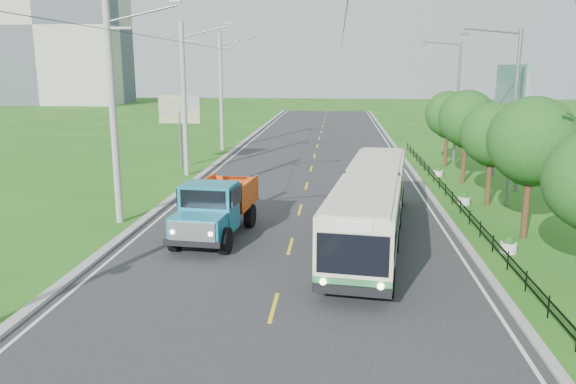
# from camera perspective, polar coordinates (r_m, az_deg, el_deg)

# --- Properties ---
(ground) EXTENTS (240.00, 240.00, 0.00)m
(ground) POSITION_cam_1_polar(r_m,az_deg,el_deg) (17.32, -1.46, -11.69)
(ground) COLOR #246016
(ground) RESTS_ON ground
(road) EXTENTS (14.00, 120.00, 0.02)m
(road) POSITION_cam_1_polar(r_m,az_deg,el_deg) (36.44, 2.07, 1.27)
(road) COLOR #28282B
(road) RESTS_ON ground
(curb_left) EXTENTS (0.40, 120.00, 0.15)m
(curb_left) POSITION_cam_1_polar(r_m,az_deg,el_deg) (37.48, -9.00, 1.54)
(curb_left) COLOR #9E9E99
(curb_left) RESTS_ON ground
(curb_right) EXTENTS (0.30, 120.00, 0.10)m
(curb_right) POSITION_cam_1_polar(r_m,az_deg,el_deg) (36.78, 13.27, 1.11)
(curb_right) COLOR #9E9E99
(curb_right) RESTS_ON ground
(edge_line_left) EXTENTS (0.12, 120.00, 0.00)m
(edge_line_left) POSITION_cam_1_polar(r_m,az_deg,el_deg) (37.36, -8.17, 1.45)
(edge_line_left) COLOR silver
(edge_line_left) RESTS_ON road
(edge_line_right) EXTENTS (0.12, 120.00, 0.00)m
(edge_line_right) POSITION_cam_1_polar(r_m,az_deg,el_deg) (36.71, 12.49, 1.08)
(edge_line_right) COLOR silver
(edge_line_right) RESTS_ON road
(centre_dash) EXTENTS (0.12, 2.20, 0.00)m
(centre_dash) POSITION_cam_1_polar(r_m,az_deg,el_deg) (17.31, -1.47, -11.62)
(centre_dash) COLOR yellow
(centre_dash) RESTS_ON road
(railing_right) EXTENTS (0.04, 40.00, 0.60)m
(railing_right) POSITION_cam_1_polar(r_m,az_deg,el_deg) (31.09, 16.37, -0.65)
(railing_right) COLOR black
(railing_right) RESTS_ON ground
(pole_near) EXTENTS (3.51, 0.32, 10.00)m
(pole_near) POSITION_cam_1_polar(r_m,az_deg,el_deg) (26.75, -17.29, 7.64)
(pole_near) COLOR gray
(pole_near) RESTS_ON ground
(pole_mid) EXTENTS (3.51, 0.32, 10.00)m
(pole_mid) POSITION_cam_1_polar(r_m,az_deg,el_deg) (38.11, -10.46, 9.27)
(pole_mid) COLOR gray
(pole_mid) RESTS_ON ground
(pole_far) EXTENTS (3.51, 0.32, 10.00)m
(pole_far) POSITION_cam_1_polar(r_m,az_deg,el_deg) (49.77, -6.77, 10.10)
(pole_far) COLOR gray
(pole_far) RESTS_ON ground
(tree_third) EXTENTS (3.60, 3.62, 6.00)m
(tree_third) POSITION_cam_1_polar(r_m,az_deg,el_deg) (25.35, 23.54, 4.41)
(tree_third) COLOR #382314
(tree_third) RESTS_ON ground
(tree_fourth) EXTENTS (3.24, 3.31, 5.40)m
(tree_fourth) POSITION_cam_1_polar(r_m,az_deg,el_deg) (31.10, 20.06, 5.26)
(tree_fourth) COLOR #382314
(tree_fourth) RESTS_ON ground
(tree_fifth) EXTENTS (3.48, 3.52, 5.80)m
(tree_fifth) POSITION_cam_1_polar(r_m,az_deg,el_deg) (36.87, 17.72, 6.86)
(tree_fifth) COLOR #382314
(tree_fifth) RESTS_ON ground
(tree_back) EXTENTS (3.30, 3.36, 5.50)m
(tree_back) POSITION_cam_1_polar(r_m,az_deg,el_deg) (42.74, 15.98, 7.39)
(tree_back) COLOR #382314
(tree_back) RESTS_ON ground
(streetlight_mid) EXTENTS (3.02, 0.20, 9.07)m
(streetlight_mid) POSITION_cam_1_polar(r_m,az_deg,el_deg) (31.06, 21.71, 7.57)
(streetlight_mid) COLOR slate
(streetlight_mid) RESTS_ON ground
(streetlight_far) EXTENTS (3.02, 0.20, 9.07)m
(streetlight_far) POSITION_cam_1_polar(r_m,az_deg,el_deg) (44.63, 16.64, 9.16)
(streetlight_far) COLOR slate
(streetlight_far) RESTS_ON ground
(planter_near) EXTENTS (0.64, 0.64, 0.67)m
(planter_near) POSITION_cam_1_polar(r_m,az_deg,el_deg) (23.73, 21.49, -5.08)
(planter_near) COLOR silver
(planter_near) RESTS_ON ground
(planter_mid) EXTENTS (0.64, 0.64, 0.67)m
(planter_mid) POSITION_cam_1_polar(r_m,az_deg,el_deg) (31.21, 17.44, -0.70)
(planter_mid) COLOR silver
(planter_mid) RESTS_ON ground
(planter_far) EXTENTS (0.64, 0.64, 0.67)m
(planter_far) POSITION_cam_1_polar(r_m,az_deg,el_deg) (38.90, 14.99, 1.98)
(planter_far) COLOR silver
(planter_far) RESTS_ON ground
(billboard_left) EXTENTS (3.00, 0.20, 5.20)m
(billboard_left) POSITION_cam_1_polar(r_m,az_deg,el_deg) (41.40, -10.96, 7.79)
(billboard_left) COLOR slate
(billboard_left) RESTS_ON ground
(billboard_right) EXTENTS (0.24, 6.00, 7.30)m
(billboard_right) POSITION_cam_1_polar(r_m,az_deg,el_deg) (37.25, 21.64, 8.93)
(billboard_right) COLOR slate
(billboard_right) RESTS_ON ground
(apartment_near) EXTENTS (28.00, 14.00, 30.00)m
(apartment_near) POSITION_cam_1_polar(r_m,az_deg,el_deg) (124.68, -22.95, 15.17)
(apartment_near) COLOR #B7B2A3
(apartment_near) RESTS_ON ground
(apartment_far) EXTENTS (24.00, 14.00, 26.00)m
(apartment_far) POSITION_cam_1_polar(r_m,az_deg,el_deg) (158.56, -26.83, 13.32)
(apartment_far) COLOR #B7B2A3
(apartment_far) RESTS_ON ground
(bus) EXTENTS (4.27, 14.87, 2.84)m
(bus) POSITION_cam_1_polar(r_m,az_deg,el_deg) (23.61, 8.48, -0.84)
(bus) COLOR #2F7642
(bus) RESTS_ON ground
(dump_truck) EXTENTS (2.85, 6.20, 2.52)m
(dump_truck) POSITION_cam_1_polar(r_m,az_deg,el_deg) (23.95, -7.35, -1.30)
(dump_truck) COLOR #17708A
(dump_truck) RESTS_ON ground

